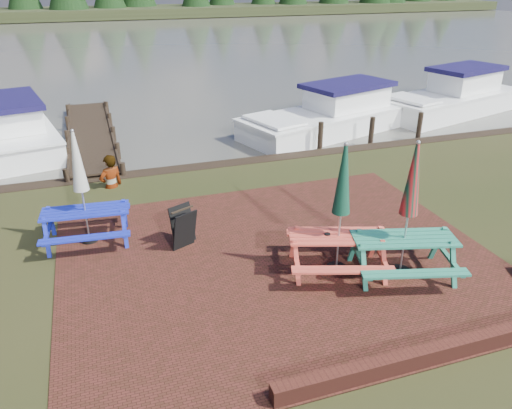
{
  "coord_description": "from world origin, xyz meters",
  "views": [
    {
      "loc": [
        -3.35,
        -7.45,
        5.58
      ],
      "look_at": [
        -0.26,
        1.77,
        1.0
      ],
      "focal_mm": 35.0,
      "sensor_mm": 36.0,
      "label": 1
    }
  ],
  "objects": [
    {
      "name": "chalkboard",
      "position": [
        -1.78,
        2.24,
        0.47
      ],
      "size": [
        0.6,
        0.74,
        0.91
      ],
      "rotation": [
        0.0,
        0.0,
        0.43
      ],
      "color": "black",
      "rests_on": "ground"
    },
    {
      "name": "ground",
      "position": [
        0.0,
        0.0,
        0.0
      ],
      "size": [
        120.0,
        120.0,
        0.0
      ],
      "primitive_type": "plane",
      "color": "black",
      "rests_on": "ground"
    },
    {
      "name": "paving",
      "position": [
        0.0,
        1.0,
        0.01
      ],
      "size": [
        9.0,
        7.5,
        0.02
      ],
      "primitive_type": "cube",
      "color": "#371A11",
      "rests_on": "ground"
    },
    {
      "name": "boat_far",
      "position": [
        11.76,
        10.43,
        0.45
      ],
      "size": [
        7.41,
        4.31,
        2.18
      ],
      "rotation": [
        0.0,
        0.0,
        1.85
      ],
      "color": "white",
      "rests_on": "ground"
    },
    {
      "name": "water",
      "position": [
        0.0,
        37.0,
        0.0
      ],
      "size": [
        120.0,
        60.0,
        0.02
      ],
      "primitive_type": "cube",
      "color": "#434139",
      "rests_on": "ground"
    },
    {
      "name": "jetty",
      "position": [
        -3.5,
        11.28,
        0.11
      ],
      "size": [
        1.76,
        9.08,
        1.0
      ],
      "color": "black",
      "rests_on": "ground"
    },
    {
      "name": "boat_jetty",
      "position": [
        -6.13,
        11.71,
        0.41
      ],
      "size": [
        3.83,
        7.42,
        2.05
      ],
      "rotation": [
        0.0,
        0.0,
        0.21
      ],
      "color": "white",
      "rests_on": "ground"
    },
    {
      "name": "brick_wall",
      "position": [
        2.15,
        -2.42,
        0.15
      ],
      "size": [
        6.21,
        1.79,
        0.3
      ],
      "color": "#4C1E16",
      "rests_on": "ground"
    },
    {
      "name": "picnic_table_red",
      "position": [
        0.96,
        0.24,
        0.95
      ],
      "size": [
        2.4,
        2.26,
        2.71
      ],
      "rotation": [
        0.0,
        0.0,
        -0.32
      ],
      "color": "#DF4C39",
      "rests_on": "ground"
    },
    {
      "name": "picnic_table_teal",
      "position": [
        2.12,
        -0.28,
        0.98
      ],
      "size": [
        2.41,
        2.25,
        2.79
      ],
      "rotation": [
        0.0,
        0.0,
        -0.27
      ],
      "color": "#277E63",
      "rests_on": "ground"
    },
    {
      "name": "boat_near",
      "position": [
        5.56,
        9.66,
        0.4
      ],
      "size": [
        7.84,
        4.67,
        2.0
      ],
      "rotation": [
        0.0,
        0.0,
        1.88
      ],
      "color": "white",
      "rests_on": "ground"
    },
    {
      "name": "person",
      "position": [
        -3.1,
        6.2,
        0.94
      ],
      "size": [
        0.81,
        0.69,
        1.88
      ],
      "primitive_type": "imported",
      "rotation": [
        0.0,
        0.0,
        3.56
      ],
      "color": "gray",
      "rests_on": "ground"
    },
    {
      "name": "picnic_table_blue",
      "position": [
        -3.79,
        3.12,
        0.91
      ],
      "size": [
        2.02,
        1.83,
        2.6
      ],
      "rotation": [
        0.0,
        0.0,
        -0.09
      ],
      "color": "#1724AF",
      "rests_on": "ground"
    }
  ]
}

